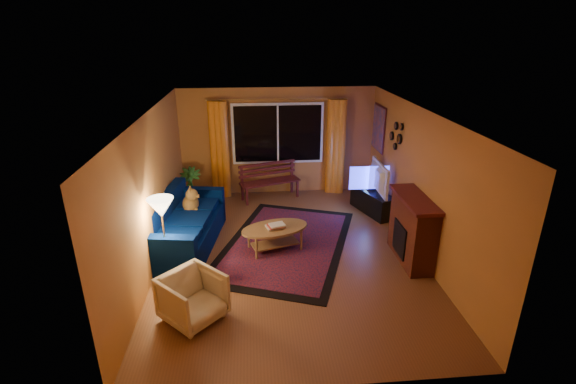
{
  "coord_description": "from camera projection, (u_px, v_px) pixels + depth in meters",
  "views": [
    {
      "loc": [
        -0.61,
        -6.48,
        3.76
      ],
      "look_at": [
        0.0,
        0.3,
        1.05
      ],
      "focal_mm": 26.0,
      "sensor_mm": 36.0,
      "label": 1
    }
  ],
  "objects": [
    {
      "name": "floor",
      "position": [
        289.0,
        253.0,
        7.44
      ],
      "size": [
        4.5,
        6.0,
        0.02
      ],
      "primitive_type": "cube",
      "color": "brown",
      "rests_on": "ground"
    },
    {
      "name": "ceiling",
      "position": [
        290.0,
        112.0,
        6.51
      ],
      "size": [
        4.5,
        6.0,
        0.02
      ],
      "primitive_type": "cube",
      "color": "white",
      "rests_on": "ground"
    },
    {
      "name": "wall_back",
      "position": [
        278.0,
        142.0,
        9.76
      ],
      "size": [
        4.5,
        0.02,
        2.5
      ],
      "primitive_type": "cube",
      "color": "#BF7837",
      "rests_on": "ground"
    },
    {
      "name": "wall_left",
      "position": [
        152.0,
        192.0,
        6.79
      ],
      "size": [
        0.02,
        6.0,
        2.5
      ],
      "primitive_type": "cube",
      "color": "#BF7837",
      "rests_on": "ground"
    },
    {
      "name": "wall_right",
      "position": [
        420.0,
        183.0,
        7.16
      ],
      "size": [
        0.02,
        6.0,
        2.5
      ],
      "primitive_type": "cube",
      "color": "#BF7837",
      "rests_on": "ground"
    },
    {
      "name": "window",
      "position": [
        278.0,
        134.0,
        9.63
      ],
      "size": [
        2.0,
        0.02,
        1.3
      ],
      "primitive_type": "cube",
      "color": "black",
      "rests_on": "wall_back"
    },
    {
      "name": "curtain_rod",
      "position": [
        278.0,
        99.0,
        9.29
      ],
      "size": [
        3.2,
        0.03,
        0.03
      ],
      "primitive_type": "cylinder",
      "rotation": [
        0.0,
        1.57,
        0.0
      ],
      "color": "#BF8C3F",
      "rests_on": "wall_back"
    },
    {
      "name": "curtain_left",
      "position": [
        220.0,
        150.0,
        9.58
      ],
      "size": [
        0.36,
        0.36,
        2.24
      ],
      "primitive_type": "cylinder",
      "color": "orange",
      "rests_on": "ground"
    },
    {
      "name": "curtain_right",
      "position": [
        335.0,
        147.0,
        9.8
      ],
      "size": [
        0.36,
        0.36,
        2.24
      ],
      "primitive_type": "cylinder",
      "color": "orange",
      "rests_on": "ground"
    },
    {
      "name": "bench",
      "position": [
        270.0,
        190.0,
        9.72
      ],
      "size": [
        1.44,
        0.83,
        0.42
      ],
      "primitive_type": "cube",
      "rotation": [
        0.0,
        0.0,
        0.32
      ],
      "color": "#471414",
      "rests_on": "ground"
    },
    {
      "name": "potted_plant",
      "position": [
        190.0,
        187.0,
        9.24
      ],
      "size": [
        0.49,
        0.49,
        0.88
      ],
      "primitive_type": "imported",
      "rotation": [
        0.0,
        0.0,
        -0.0
      ],
      "color": "#235B1E",
      "rests_on": "ground"
    },
    {
      "name": "sofa",
      "position": [
        185.0,
        223.0,
        7.51
      ],
      "size": [
        1.31,
        2.4,
        0.92
      ],
      "primitive_type": "cube",
      "rotation": [
        0.0,
        0.0,
        -0.15
      ],
      "color": "#000E3A",
      "rests_on": "ground"
    },
    {
      "name": "dog",
      "position": [
        190.0,
        201.0,
        7.91
      ],
      "size": [
        0.3,
        0.4,
        0.43
      ],
      "primitive_type": null,
      "rotation": [
        0.0,
        0.0,
        0.04
      ],
      "color": "olive",
      "rests_on": "sofa"
    },
    {
      "name": "armchair",
      "position": [
        193.0,
        296.0,
        5.63
      ],
      "size": [
        1.0,
        1.0,
        0.75
      ],
      "primitive_type": "imported",
      "rotation": [
        0.0,
        0.0,
        0.79
      ],
      "color": "beige",
      "rests_on": "ground"
    },
    {
      "name": "floor_lamp",
      "position": [
        165.0,
        240.0,
        6.46
      ],
      "size": [
        0.26,
        0.26,
        1.36
      ],
      "primitive_type": "cylinder",
      "rotation": [
        0.0,
        0.0,
        -0.14
      ],
      "color": "#BF8C3F",
      "rests_on": "ground"
    },
    {
      "name": "rug",
      "position": [
        286.0,
        244.0,
        7.73
      ],
      "size": [
        3.1,
        3.83,
        0.02
      ],
      "primitive_type": "cube",
      "rotation": [
        0.0,
        0.0,
        -0.35
      ],
      "color": "maroon",
      "rests_on": "ground"
    },
    {
      "name": "coffee_table",
      "position": [
        275.0,
        238.0,
        7.48
      ],
      "size": [
        1.53,
        1.53,
        0.44
      ],
      "primitive_type": "cylinder",
      "rotation": [
        0.0,
        0.0,
        0.3
      ],
      "color": "olive",
      "rests_on": "ground"
    },
    {
      "name": "tv_console",
      "position": [
        373.0,
        202.0,
        8.98
      ],
      "size": [
        0.75,
        1.22,
        0.48
      ],
      "primitive_type": "cube",
      "rotation": [
        0.0,
        0.0,
        0.34
      ],
      "color": "black",
      "rests_on": "ground"
    },
    {
      "name": "television",
      "position": [
        375.0,
        178.0,
        8.78
      ],
      "size": [
        0.15,
        1.1,
        0.63
      ],
      "primitive_type": "imported",
      "rotation": [
        0.0,
        0.0,
        1.56
      ],
      "color": "black",
      "rests_on": "tv_console"
    },
    {
      "name": "fireplace",
      "position": [
        412.0,
        231.0,
        7.04
      ],
      "size": [
        0.4,
        1.2,
        1.1
      ],
      "primitive_type": "cube",
      "color": "maroon",
      "rests_on": "ground"
    },
    {
      "name": "mirror_cluster",
      "position": [
        396.0,
        134.0,
        8.16
      ],
      "size": [
        0.06,
        0.6,
        0.56
      ],
      "primitive_type": null,
      "color": "black",
      "rests_on": "wall_right"
    },
    {
      "name": "painting",
      "position": [
        379.0,
        128.0,
        9.28
      ],
      "size": [
        0.04,
        0.76,
        0.96
      ],
      "primitive_type": "cube",
      "color": "#C95726",
      "rests_on": "wall_right"
    }
  ]
}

